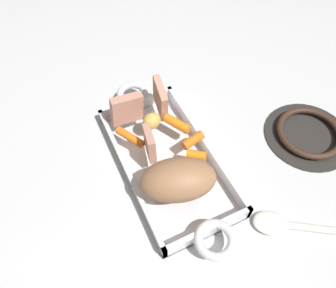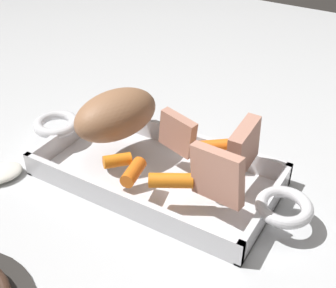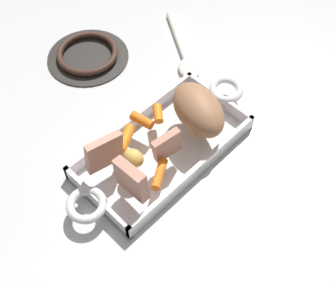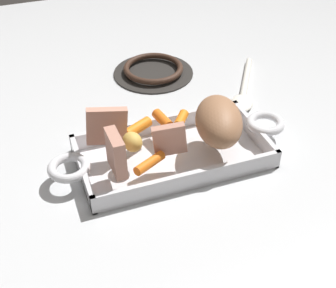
{
  "view_description": "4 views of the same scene",
  "coord_description": "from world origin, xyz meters",
  "px_view_note": "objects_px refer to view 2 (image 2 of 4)",
  "views": [
    {
      "loc": [
        0.35,
        -0.16,
        0.62
      ],
      "look_at": [
        -0.01,
        0.0,
        0.07
      ],
      "focal_mm": 33.84,
      "sensor_mm": 36.0,
      "label": 1
    },
    {
      "loc": [
        -0.31,
        0.48,
        0.47
      ],
      "look_at": [
        -0.01,
        -0.02,
        0.06
      ],
      "focal_mm": 48.62,
      "sensor_mm": 36.0,
      "label": 2
    },
    {
      "loc": [
        -0.38,
        -0.39,
        0.8
      ],
      "look_at": [
        -0.01,
        -0.02,
        0.06
      ],
      "focal_mm": 47.42,
      "sensor_mm": 36.0,
      "label": 3
    },
    {
      "loc": [
        -0.26,
        -0.69,
        0.62
      ],
      "look_at": [
        -0.02,
        -0.02,
        0.06
      ],
      "focal_mm": 50.4,
      "sensor_mm": 36.0,
      "label": 4
    }
  ],
  "objects_px": {
    "baby_carrot_northwest": "(117,160)",
    "potato_near_roast": "(206,161)",
    "roasting_dish": "(157,171)",
    "roast_slice_thick": "(244,147)",
    "roast_slice_outer": "(178,133)",
    "pork_roast": "(116,115)",
    "baby_carrot_center_right": "(171,181)",
    "roast_slice_thin": "(217,175)",
    "baby_carrot_long": "(212,145)",
    "baby_carrot_southwest": "(135,173)"
  },
  "relations": [
    {
      "from": "roasting_dish",
      "to": "baby_carrot_northwest",
      "type": "bearing_deg",
      "value": 53.99
    },
    {
      "from": "roast_slice_thick",
      "to": "baby_carrot_center_right",
      "type": "relative_size",
      "value": 1.15
    },
    {
      "from": "pork_roast",
      "to": "baby_carrot_center_right",
      "type": "xyz_separation_m",
      "value": [
        -0.15,
        0.07,
        -0.03
      ]
    },
    {
      "from": "roast_slice_outer",
      "to": "baby_carrot_northwest",
      "type": "bearing_deg",
      "value": 55.73
    },
    {
      "from": "roasting_dish",
      "to": "potato_near_roast",
      "type": "distance_m",
      "value": 0.1
    },
    {
      "from": "roast_slice_thin",
      "to": "baby_carrot_southwest",
      "type": "distance_m",
      "value": 0.12
    },
    {
      "from": "baby_carrot_southwest",
      "to": "potato_near_roast",
      "type": "xyz_separation_m",
      "value": [
        -0.08,
        -0.07,
        0.01
      ]
    },
    {
      "from": "baby_carrot_center_right",
      "to": "baby_carrot_long",
      "type": "relative_size",
      "value": 0.9
    },
    {
      "from": "roast_slice_thin",
      "to": "baby_carrot_northwest",
      "type": "height_order",
      "value": "roast_slice_thin"
    },
    {
      "from": "baby_carrot_long",
      "to": "roasting_dish",
      "type": "bearing_deg",
      "value": 40.92
    },
    {
      "from": "roasting_dish",
      "to": "roast_slice_thick",
      "type": "xyz_separation_m",
      "value": [
        -0.13,
        -0.04,
        0.07
      ]
    },
    {
      "from": "roasting_dish",
      "to": "baby_carrot_southwest",
      "type": "bearing_deg",
      "value": 93.15
    },
    {
      "from": "roast_slice_thin",
      "to": "potato_near_roast",
      "type": "height_order",
      "value": "roast_slice_thin"
    },
    {
      "from": "roasting_dish",
      "to": "roast_slice_thick",
      "type": "bearing_deg",
      "value": -161.46
    },
    {
      "from": "baby_carrot_center_right",
      "to": "baby_carrot_long",
      "type": "distance_m",
      "value": 0.11
    },
    {
      "from": "pork_roast",
      "to": "potato_near_roast",
      "type": "bearing_deg",
      "value": 175.42
    },
    {
      "from": "roast_slice_outer",
      "to": "potato_near_roast",
      "type": "distance_m",
      "value": 0.07
    },
    {
      "from": "roast_slice_outer",
      "to": "roast_slice_thick",
      "type": "distance_m",
      "value": 0.11
    },
    {
      "from": "roast_slice_thin",
      "to": "baby_carrot_center_right",
      "type": "xyz_separation_m",
      "value": [
        0.06,
        0.01,
        -0.03
      ]
    },
    {
      "from": "baby_carrot_center_right",
      "to": "baby_carrot_northwest",
      "type": "distance_m",
      "value": 0.09
    },
    {
      "from": "roast_slice_thin",
      "to": "potato_near_roast",
      "type": "bearing_deg",
      "value": -49.03
    },
    {
      "from": "roast_slice_thin",
      "to": "baby_carrot_center_right",
      "type": "height_order",
      "value": "roast_slice_thin"
    },
    {
      "from": "roast_slice_outer",
      "to": "baby_carrot_long",
      "type": "bearing_deg",
      "value": -151.03
    },
    {
      "from": "roast_slice_outer",
      "to": "baby_carrot_long",
      "type": "height_order",
      "value": "roast_slice_outer"
    },
    {
      "from": "roast_slice_outer",
      "to": "baby_carrot_center_right",
      "type": "relative_size",
      "value": 0.98
    },
    {
      "from": "roasting_dish",
      "to": "roast_slice_outer",
      "type": "relative_size",
      "value": 8.01
    },
    {
      "from": "pork_roast",
      "to": "roast_slice_thin",
      "type": "xyz_separation_m",
      "value": [
        -0.21,
        0.06,
        0.0
      ]
    },
    {
      "from": "pork_roast",
      "to": "potato_near_roast",
      "type": "height_order",
      "value": "pork_roast"
    },
    {
      "from": "roast_slice_outer",
      "to": "baby_carrot_long",
      "type": "relative_size",
      "value": 0.88
    },
    {
      "from": "pork_roast",
      "to": "roast_slice_outer",
      "type": "relative_size",
      "value": 2.4
    },
    {
      "from": "roasting_dish",
      "to": "potato_near_roast",
      "type": "bearing_deg",
      "value": -176.68
    },
    {
      "from": "baby_carrot_northwest",
      "to": "potato_near_roast",
      "type": "height_order",
      "value": "potato_near_roast"
    },
    {
      "from": "roasting_dish",
      "to": "baby_carrot_northwest",
      "type": "xyz_separation_m",
      "value": [
        0.04,
        0.05,
        0.04
      ]
    },
    {
      "from": "baby_carrot_long",
      "to": "potato_near_roast",
      "type": "bearing_deg",
      "value": 105.49
    },
    {
      "from": "roast_slice_thin",
      "to": "baby_carrot_southwest",
      "type": "bearing_deg",
      "value": 10.83
    },
    {
      "from": "roasting_dish",
      "to": "baby_carrot_southwest",
      "type": "height_order",
      "value": "baby_carrot_southwest"
    },
    {
      "from": "roast_slice_thick",
      "to": "baby_carrot_northwest",
      "type": "relative_size",
      "value": 1.74
    },
    {
      "from": "baby_carrot_long",
      "to": "baby_carrot_southwest",
      "type": "bearing_deg",
      "value": 61.99
    },
    {
      "from": "pork_roast",
      "to": "baby_carrot_southwest",
      "type": "distance_m",
      "value": 0.13
    },
    {
      "from": "baby_carrot_center_right",
      "to": "baby_carrot_southwest",
      "type": "relative_size",
      "value": 1.23
    },
    {
      "from": "roast_slice_thin",
      "to": "baby_carrot_northwest",
      "type": "bearing_deg",
      "value": 4.08
    },
    {
      "from": "roast_slice_outer",
      "to": "roast_slice_thin",
      "type": "height_order",
      "value": "roast_slice_thin"
    },
    {
      "from": "baby_carrot_southwest",
      "to": "roast_slice_thick",
      "type": "bearing_deg",
      "value": -139.45
    },
    {
      "from": "pork_roast",
      "to": "baby_carrot_northwest",
      "type": "height_order",
      "value": "pork_roast"
    },
    {
      "from": "roast_slice_thin",
      "to": "baby_carrot_long",
      "type": "xyz_separation_m",
      "value": [
        0.05,
        -0.1,
        -0.03
      ]
    },
    {
      "from": "roast_slice_thin",
      "to": "baby_carrot_southwest",
      "type": "xyz_separation_m",
      "value": [
        0.12,
        0.02,
        -0.03
      ]
    },
    {
      "from": "baby_carrot_center_right",
      "to": "baby_carrot_southwest",
      "type": "height_order",
      "value": "same"
    },
    {
      "from": "roast_slice_outer",
      "to": "potato_near_roast",
      "type": "relative_size",
      "value": 1.41
    },
    {
      "from": "pork_roast",
      "to": "potato_near_roast",
      "type": "xyz_separation_m",
      "value": [
        -0.17,
        0.01,
        -0.02
      ]
    },
    {
      "from": "roast_slice_thin",
      "to": "roast_slice_outer",
      "type": "bearing_deg",
      "value": -35.14
    }
  ]
}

